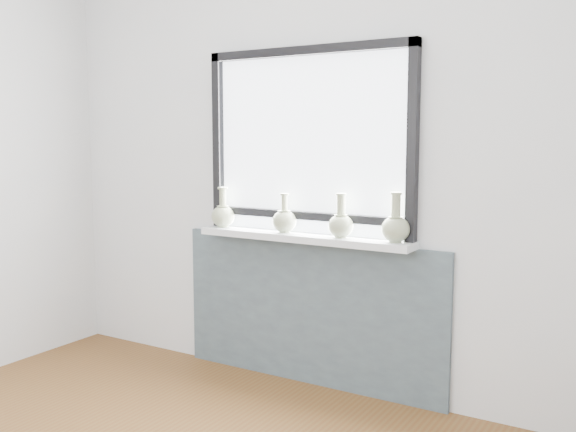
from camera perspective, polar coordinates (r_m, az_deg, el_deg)
The scene contains 8 objects.
back_wall at distance 3.69m, azimuth 2.09°, elevation 4.74°, with size 3.60×0.02×2.60m, color silver.
apron_panel at distance 3.80m, azimuth 1.81°, elevation -8.50°, with size 1.70×0.03×0.86m, color #4F616B.
windowsill at distance 3.65m, azimuth 1.30°, elevation -1.92°, with size 1.32×0.18×0.04m, color white.
window at distance 3.66m, azimuth 1.82°, elevation 6.93°, with size 1.30×0.06×1.05m.
vase_a at distance 3.94m, azimuth -5.80°, elevation 0.13°, with size 0.14×0.14×0.24m.
vase_b at distance 3.69m, azimuth -0.33°, elevation -0.35°, with size 0.14×0.14×0.23m.
vase_c at distance 3.51m, azimuth 4.71°, elevation -0.66°, with size 0.14×0.14×0.24m.
vase_d at distance 3.39m, azimuth 9.54°, elevation -0.91°, with size 0.15×0.15×0.26m.
Camera 1 is at (1.79, -1.42, 1.45)m, focal length 40.00 mm.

